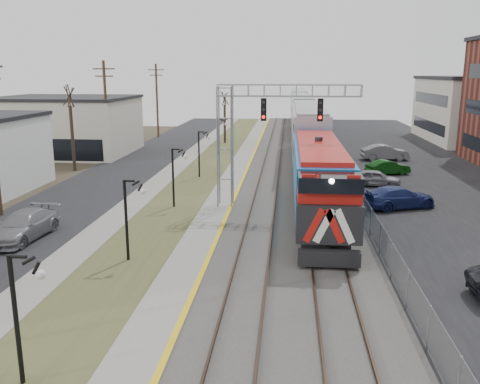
# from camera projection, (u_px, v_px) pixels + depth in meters

# --- Properties ---
(street_west) EXTENTS (7.00, 120.00, 0.04)m
(street_west) POSITION_uv_depth(u_px,v_px,m) (103.00, 183.00, 41.63)
(street_west) COLOR black
(street_west) RESTS_ON ground
(sidewalk) EXTENTS (2.00, 120.00, 0.08)m
(sidewalk) POSITION_uv_depth(u_px,v_px,m) (157.00, 184.00, 41.22)
(sidewalk) COLOR gray
(sidewalk) RESTS_ON ground
(grass_median) EXTENTS (4.00, 120.00, 0.06)m
(grass_median) POSITION_uv_depth(u_px,v_px,m) (193.00, 185.00, 40.94)
(grass_median) COLOR #444D29
(grass_median) RESTS_ON ground
(platform) EXTENTS (2.00, 120.00, 0.24)m
(platform) POSITION_uv_depth(u_px,v_px,m) (230.00, 184.00, 40.65)
(platform) COLOR gray
(platform) RESTS_ON ground
(ballast_bed) EXTENTS (8.00, 120.00, 0.20)m
(ballast_bed) POSITION_uv_depth(u_px,v_px,m) (293.00, 186.00, 40.20)
(ballast_bed) COLOR #595651
(ballast_bed) RESTS_ON ground
(parking_lot) EXTENTS (16.00, 120.00, 0.04)m
(parking_lot) POSITION_uv_depth(u_px,v_px,m) (449.00, 190.00, 39.12)
(parking_lot) COLOR black
(parking_lot) RESTS_ON ground
(platform_edge) EXTENTS (0.24, 120.00, 0.01)m
(platform_edge) POSITION_uv_depth(u_px,v_px,m) (241.00, 183.00, 40.54)
(platform_edge) COLOR gold
(platform_edge) RESTS_ON platform
(track_near) EXTENTS (1.58, 120.00, 0.15)m
(track_near) POSITION_uv_depth(u_px,v_px,m) (267.00, 183.00, 40.34)
(track_near) COLOR #2D2119
(track_near) RESTS_ON ballast_bed
(track_far) EXTENTS (1.58, 120.00, 0.15)m
(track_far) POSITION_uv_depth(u_px,v_px,m) (312.00, 184.00, 40.02)
(track_far) COLOR #2D2119
(track_far) RESTS_ON ballast_bed
(train) EXTENTS (3.00, 85.85, 5.33)m
(train) POSITION_uv_depth(u_px,v_px,m) (303.00, 120.00, 65.39)
(train) COLOR #1459A4
(train) RESTS_ON ground
(signal_gantry) EXTENTS (9.00, 1.07, 8.15)m
(signal_gantry) POSITION_uv_depth(u_px,v_px,m) (252.00, 125.00, 32.40)
(signal_gantry) COLOR gray
(signal_gantry) RESTS_ON ground
(lampposts) EXTENTS (0.14, 62.14, 4.00)m
(lampposts) POSITION_uv_depth(u_px,v_px,m) (128.00, 219.00, 24.30)
(lampposts) COLOR black
(lampposts) RESTS_ON ground
(fence) EXTENTS (0.04, 120.00, 1.60)m
(fence) POSITION_uv_depth(u_px,v_px,m) (347.00, 178.00, 39.65)
(fence) COLOR gray
(fence) RESTS_ON ground
(bare_trees) EXTENTS (12.30, 42.30, 5.95)m
(bare_trees) POSITION_uv_depth(u_px,v_px,m) (104.00, 144.00, 44.91)
(bare_trees) COLOR #382D23
(bare_trees) RESTS_ON ground
(car_lot_d) EXTENTS (5.39, 3.76, 1.45)m
(car_lot_d) POSITION_uv_depth(u_px,v_px,m) (399.00, 198.00, 33.75)
(car_lot_d) COLOR navy
(car_lot_d) RESTS_ON ground
(car_lot_e) EXTENTS (4.01, 2.04, 1.31)m
(car_lot_e) POSITION_uv_depth(u_px,v_px,m) (376.00, 178.00, 40.29)
(car_lot_e) COLOR gray
(car_lot_e) RESTS_ON ground
(car_lot_f) EXTENTS (4.10, 2.61, 1.27)m
(car_lot_f) POSITION_uv_depth(u_px,v_px,m) (388.00, 168.00, 44.85)
(car_lot_f) COLOR #0C400E
(car_lot_f) RESTS_ON ground
(car_street_b) EXTENTS (2.46, 5.22, 1.47)m
(car_street_b) POSITION_uv_depth(u_px,v_px,m) (23.00, 226.00, 27.45)
(car_street_b) COLOR gray
(car_street_b) RESTS_ON ground
(car_lot_g) EXTENTS (4.88, 2.07, 1.57)m
(car_lot_g) POSITION_uv_depth(u_px,v_px,m) (385.00, 153.00, 52.26)
(car_lot_g) COLOR slate
(car_lot_g) RESTS_ON ground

